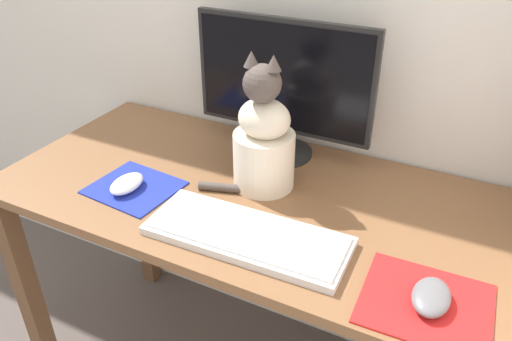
# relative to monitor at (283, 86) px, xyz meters

# --- Properties ---
(desk) EXTENTS (1.26, 0.60, 0.74)m
(desk) POSITION_rel_monitor_xyz_m (0.02, -0.20, -0.31)
(desk) COLOR brown
(desk) RESTS_ON ground_plane
(monitor) EXTENTS (0.48, 0.17, 0.37)m
(monitor) POSITION_rel_monitor_xyz_m (0.00, 0.00, 0.00)
(monitor) COLOR black
(monitor) RESTS_ON desk
(keyboard) EXTENTS (0.44, 0.18, 0.02)m
(keyboard) POSITION_rel_monitor_xyz_m (0.09, -0.37, -0.19)
(keyboard) COLOR silver
(keyboard) RESTS_ON desk
(mousepad_left) EXTENTS (0.22, 0.19, 0.00)m
(mousepad_left) POSITION_rel_monitor_xyz_m (-0.25, -0.32, -0.20)
(mousepad_left) COLOR #1E2D9E
(mousepad_left) RESTS_ON desk
(mousepad_right) EXTENTS (0.23, 0.21, 0.00)m
(mousepad_right) POSITION_rel_monitor_xyz_m (0.46, -0.39, -0.20)
(mousepad_right) COLOR red
(mousepad_right) RESTS_ON desk
(computer_mouse_left) EXTENTS (0.06, 0.10, 0.03)m
(computer_mouse_left) POSITION_rel_monitor_xyz_m (-0.26, -0.34, -0.18)
(computer_mouse_left) COLOR white
(computer_mouse_left) RESTS_ON mousepad_left
(computer_mouse_right) EXTENTS (0.07, 0.10, 0.03)m
(computer_mouse_right) POSITION_rel_monitor_xyz_m (0.47, -0.39, -0.18)
(computer_mouse_right) COLOR slate
(computer_mouse_right) RESTS_ON mousepad_right
(cat) EXTENTS (0.21, 0.18, 0.34)m
(cat) POSITION_rel_monitor_xyz_m (0.03, -0.16, -0.07)
(cat) COLOR beige
(cat) RESTS_ON desk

